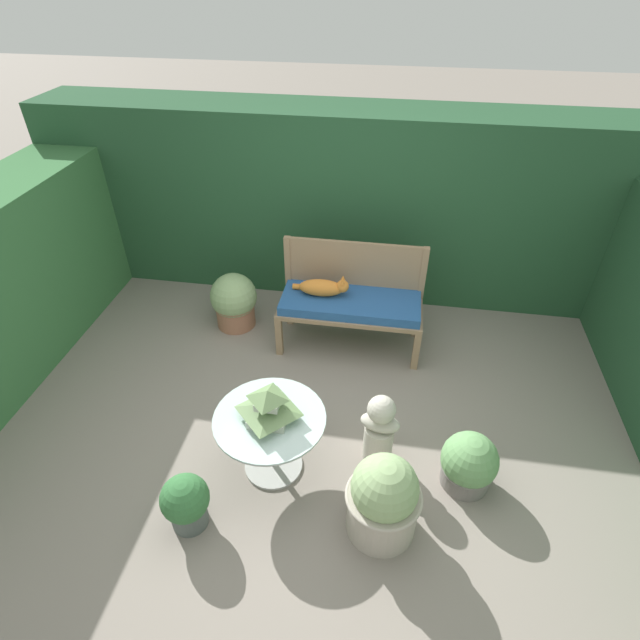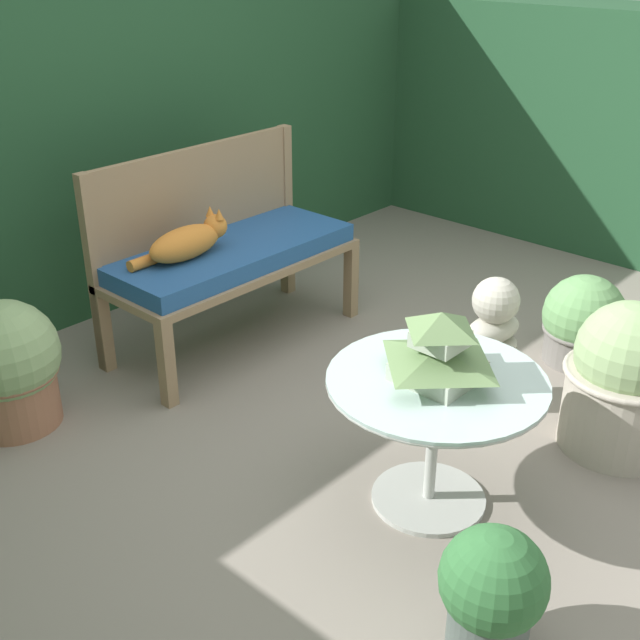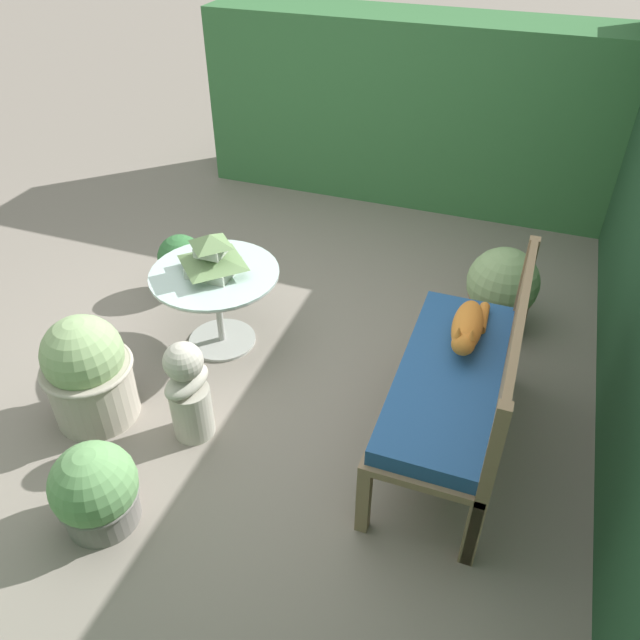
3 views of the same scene
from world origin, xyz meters
name	(u,v)px [view 1 (image 1 of 3)]	position (x,y,z in m)	size (l,w,h in m)	color
ground	(314,429)	(0.00, 0.00, 0.00)	(30.00, 30.00, 0.00)	gray
foliage_hedge_back	(350,203)	(0.00, 2.28, 0.96)	(6.40, 0.74, 1.91)	#234C2D
garden_bench	(350,306)	(0.15, 1.12, 0.46)	(1.33, 0.55, 0.54)	#937556
bench_backrest	(354,269)	(0.15, 1.37, 0.70)	(1.33, 0.06, 0.99)	#937556
cat	(323,287)	(-0.10, 1.14, 0.62)	(0.54, 0.18, 0.21)	orange
patio_table	(270,428)	(-0.24, -0.40, 0.42)	(0.79, 0.79, 0.54)	#B7B7B2
pagoda_birdhouse	(268,406)	(-0.24, -0.40, 0.65)	(0.35, 0.35, 0.26)	#B2BCA8
garden_bust	(379,429)	(0.52, -0.18, 0.30)	(0.31, 0.22, 0.61)	#B7B2A3
potted_plant_table_far	(186,502)	(-0.69, -0.93, 0.22)	(0.32, 0.32, 0.43)	#4C5651
potted_plant_hedge_corner	(234,301)	(-1.02, 1.25, 0.28)	(0.46, 0.46, 0.58)	#9E664C
potted_plant_bench_left	(383,499)	(0.58, -0.76, 0.31)	(0.50, 0.50, 0.65)	#ADA393
potted_plant_patio_mid	(469,463)	(1.17, -0.31, 0.21)	(0.40, 0.40, 0.45)	slate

